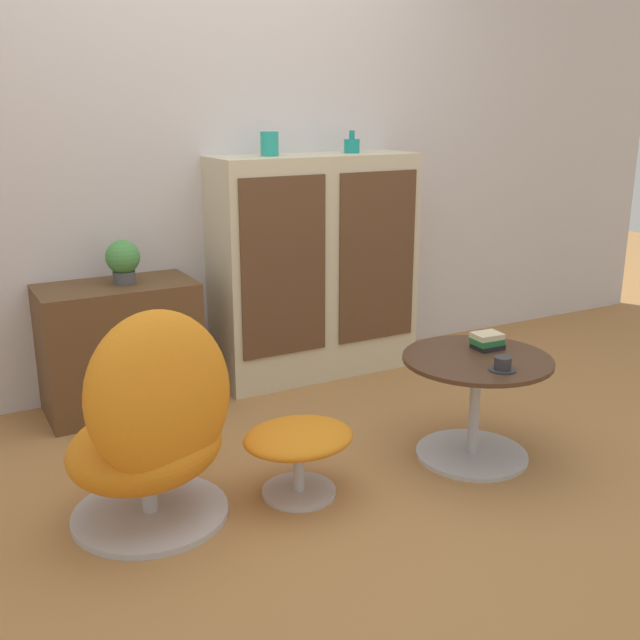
{
  "coord_description": "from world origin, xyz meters",
  "views": [
    {
      "loc": [
        -1.39,
        -2.33,
        1.45
      ],
      "look_at": [
        0.1,
        0.39,
        0.55
      ],
      "focal_mm": 42.0,
      "sensor_mm": 36.0,
      "label": 1
    }
  ],
  "objects_px": {
    "vase_inner_left": "(352,145)",
    "book_stack": "(487,341)",
    "sideboard": "(315,267)",
    "tv_console": "(120,347)",
    "egg_chair": "(154,425)",
    "ottoman": "(299,444)",
    "teacup": "(503,365)",
    "potted_plant": "(123,260)",
    "vase_leftmost": "(270,144)",
    "coffee_table": "(475,398)"
  },
  "relations": [
    {
      "from": "coffee_table",
      "to": "vase_leftmost",
      "type": "distance_m",
      "value": 1.63
    },
    {
      "from": "sideboard",
      "to": "potted_plant",
      "type": "bearing_deg",
      "value": -179.46
    },
    {
      "from": "vase_inner_left",
      "to": "book_stack",
      "type": "distance_m",
      "value": 1.41
    },
    {
      "from": "vase_inner_left",
      "to": "potted_plant",
      "type": "height_order",
      "value": "vase_inner_left"
    },
    {
      "from": "tv_console",
      "to": "potted_plant",
      "type": "height_order",
      "value": "potted_plant"
    },
    {
      "from": "tv_console",
      "to": "vase_leftmost",
      "type": "bearing_deg",
      "value": 0.97
    },
    {
      "from": "potted_plant",
      "to": "ottoman",
      "type": "bearing_deg",
      "value": -74.51
    },
    {
      "from": "tv_console",
      "to": "vase_leftmost",
      "type": "relative_size",
      "value": 6.06
    },
    {
      "from": "vase_leftmost",
      "to": "teacup",
      "type": "bearing_deg",
      "value": -77.27
    },
    {
      "from": "sideboard",
      "to": "teacup",
      "type": "height_order",
      "value": "sideboard"
    },
    {
      "from": "sideboard",
      "to": "egg_chair",
      "type": "relative_size",
      "value": 1.47
    },
    {
      "from": "tv_console",
      "to": "potted_plant",
      "type": "distance_m",
      "value": 0.43
    },
    {
      "from": "sideboard",
      "to": "book_stack",
      "type": "bearing_deg",
      "value": -80.89
    },
    {
      "from": "coffee_table",
      "to": "book_stack",
      "type": "distance_m",
      "value": 0.25
    },
    {
      "from": "sideboard",
      "to": "book_stack",
      "type": "xyz_separation_m",
      "value": [
        0.19,
        -1.18,
        -0.12
      ]
    },
    {
      "from": "sideboard",
      "to": "coffee_table",
      "type": "bearing_deg",
      "value": -86.19
    },
    {
      "from": "tv_console",
      "to": "potted_plant",
      "type": "bearing_deg",
      "value": 0.55
    },
    {
      "from": "ottoman",
      "to": "teacup",
      "type": "xyz_separation_m",
      "value": [
        0.77,
        -0.24,
        0.26
      ]
    },
    {
      "from": "tv_console",
      "to": "vase_inner_left",
      "type": "relative_size",
      "value": 6.21
    },
    {
      "from": "coffee_table",
      "to": "book_stack",
      "type": "bearing_deg",
      "value": 32.0
    },
    {
      "from": "egg_chair",
      "to": "vase_inner_left",
      "type": "height_order",
      "value": "vase_inner_left"
    },
    {
      "from": "sideboard",
      "to": "tv_console",
      "type": "xyz_separation_m",
      "value": [
        -1.08,
        -0.01,
        -0.28
      ]
    },
    {
      "from": "coffee_table",
      "to": "ottoman",
      "type": "bearing_deg",
      "value": 174.93
    },
    {
      "from": "tv_console",
      "to": "vase_leftmost",
      "type": "height_order",
      "value": "vase_leftmost"
    },
    {
      "from": "tv_console",
      "to": "book_stack",
      "type": "xyz_separation_m",
      "value": [
        1.27,
        -1.17,
        0.17
      ]
    },
    {
      "from": "potted_plant",
      "to": "sideboard",
      "type": "bearing_deg",
      "value": 0.54
    },
    {
      "from": "vase_inner_left",
      "to": "potted_plant",
      "type": "xyz_separation_m",
      "value": [
        -1.26,
        -0.01,
        -0.49
      ]
    },
    {
      "from": "teacup",
      "to": "book_stack",
      "type": "xyz_separation_m",
      "value": [
        0.12,
        0.23,
        0.01
      ]
    },
    {
      "from": "potted_plant",
      "to": "teacup",
      "type": "bearing_deg",
      "value": -52.06
    },
    {
      "from": "coffee_table",
      "to": "vase_leftmost",
      "type": "xyz_separation_m",
      "value": [
        -0.34,
        1.25,
        0.99
      ]
    },
    {
      "from": "tv_console",
      "to": "ottoman",
      "type": "relative_size",
      "value": 1.7
    },
    {
      "from": "book_stack",
      "to": "tv_console",
      "type": "bearing_deg",
      "value": 137.21
    },
    {
      "from": "egg_chair",
      "to": "ottoman",
      "type": "relative_size",
      "value": 1.89
    },
    {
      "from": "vase_leftmost",
      "to": "tv_console",
      "type": "bearing_deg",
      "value": -179.03
    },
    {
      "from": "sideboard",
      "to": "potted_plant",
      "type": "height_order",
      "value": "sideboard"
    },
    {
      "from": "egg_chair",
      "to": "ottoman",
      "type": "xyz_separation_m",
      "value": [
        0.53,
        -0.07,
        -0.16
      ]
    },
    {
      "from": "coffee_table",
      "to": "book_stack",
      "type": "relative_size",
      "value": 4.86
    },
    {
      "from": "coffee_table",
      "to": "vase_leftmost",
      "type": "relative_size",
      "value": 5.12
    },
    {
      "from": "vase_inner_left",
      "to": "teacup",
      "type": "distance_m",
      "value": 1.62
    },
    {
      "from": "ottoman",
      "to": "potted_plant",
      "type": "xyz_separation_m",
      "value": [
        -0.32,
        1.17,
        0.53
      ]
    },
    {
      "from": "egg_chair",
      "to": "ottoman",
      "type": "distance_m",
      "value": 0.56
    },
    {
      "from": "egg_chair",
      "to": "tv_console",
      "type": "bearing_deg",
      "value": 81.73
    },
    {
      "from": "tv_console",
      "to": "ottoman",
      "type": "height_order",
      "value": "tv_console"
    },
    {
      "from": "egg_chair",
      "to": "book_stack",
      "type": "height_order",
      "value": "egg_chair"
    },
    {
      "from": "vase_inner_left",
      "to": "teacup",
      "type": "relative_size",
      "value": 1.09
    },
    {
      "from": "teacup",
      "to": "coffee_table",
      "type": "bearing_deg",
      "value": 83.93
    },
    {
      "from": "vase_inner_left",
      "to": "egg_chair",
      "type": "bearing_deg",
      "value": -142.68
    },
    {
      "from": "sideboard",
      "to": "teacup",
      "type": "xyz_separation_m",
      "value": [
        0.07,
        -1.42,
        -0.13
      ]
    },
    {
      "from": "tv_console",
      "to": "coffee_table",
      "type": "relative_size",
      "value": 1.18
    },
    {
      "from": "egg_chair",
      "to": "potted_plant",
      "type": "relative_size",
      "value": 3.89
    }
  ]
}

